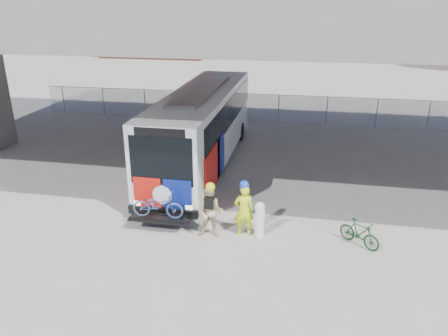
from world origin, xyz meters
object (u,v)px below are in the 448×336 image
(bollard, at_px, (260,218))
(bike_parked, at_px, (359,233))
(cyclist_hivis, at_px, (244,209))
(bus, at_px, (202,122))
(cyclist_tan, at_px, (211,212))

(bollard, distance_m, bike_parked, 3.25)
(bike_parked, bearing_deg, cyclist_hivis, 128.49)
(bus, bearing_deg, cyclist_tan, -74.42)
(cyclist_tan, bearing_deg, bike_parked, 1.80)
(bus, relative_size, cyclist_hivis, 6.51)
(cyclist_hivis, relative_size, cyclist_tan, 1.00)
(bus, distance_m, bike_parked, 9.36)
(bollard, bearing_deg, bike_parked, -0.00)
(bollard, relative_size, cyclist_hivis, 0.63)
(bus, bearing_deg, bike_parked, -43.34)
(cyclist_hivis, xyz_separation_m, bike_parked, (3.78, 0.00, -0.51))
(bus, distance_m, bollard, 7.35)
(bollard, height_order, cyclist_hivis, cyclist_hivis)
(cyclist_hivis, bearing_deg, bus, -81.75)
(cyclist_hivis, bearing_deg, cyclist_tan, 2.46)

